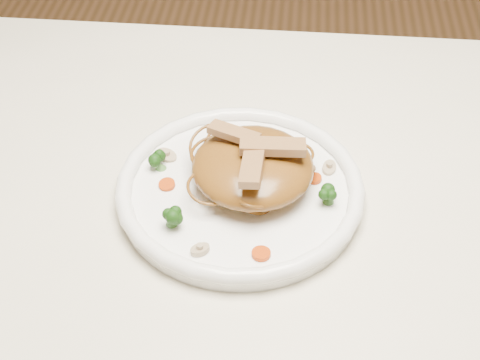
{
  "coord_description": "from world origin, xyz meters",
  "views": [
    {
      "loc": [
        -0.01,
        -0.61,
        1.36
      ],
      "look_at": [
        -0.07,
        0.01,
        0.78
      ],
      "focal_mm": 52.97,
      "sensor_mm": 36.0,
      "label": 1
    }
  ],
  "objects": [
    {
      "name": "mushroom_2",
      "position": [
        -0.16,
        0.06,
        0.77
      ],
      "size": [
        0.04,
        0.04,
        0.01
      ],
      "primitive_type": "cylinder",
      "rotation": [
        0.0,
        0.0,
        -0.39
      ],
      "color": "beige",
      "rests_on": "plate"
    },
    {
      "name": "chicken_c",
      "position": [
        -0.05,
        -0.01,
        0.83
      ],
      "size": [
        0.03,
        0.07,
        0.01
      ],
      "primitive_type": "cube",
      "rotation": [
        0.0,
        0.0,
        4.68
      ],
      "color": "#AA7950",
      "rests_on": "noodle_mound"
    },
    {
      "name": "mushroom_3",
      "position": [
        -0.0,
        0.09,
        0.77
      ],
      "size": [
        0.03,
        0.03,
        0.01
      ],
      "primitive_type": "cylinder",
      "rotation": [
        0.0,
        0.0,
        2.2
      ],
      "color": "beige",
      "rests_on": "plate"
    },
    {
      "name": "broccoli_2",
      "position": [
        -0.14,
        -0.06,
        0.78
      ],
      "size": [
        0.03,
        0.03,
        0.03
      ],
      "primitive_type": null,
      "rotation": [
        0.0,
        0.0,
        -0.26
      ],
      "color": "#17430E",
      "rests_on": "plate"
    },
    {
      "name": "carrot_1",
      "position": [
        -0.16,
        0.0,
        0.77
      ],
      "size": [
        0.02,
        0.02,
        0.0
      ],
      "primitive_type": "cylinder",
      "rotation": [
        0.0,
        0.0,
        -0.12
      ],
      "color": "#B63F06",
      "rests_on": "plate"
    },
    {
      "name": "carrot_0",
      "position": [
        -0.02,
        0.09,
        0.77
      ],
      "size": [
        0.02,
        0.02,
        0.0
      ],
      "primitive_type": "cylinder",
      "rotation": [
        0.0,
        0.0,
        -0.31
      ],
      "color": "#B63F06",
      "rests_on": "plate"
    },
    {
      "name": "broccoli_1",
      "position": [
        -0.17,
        0.03,
        0.78
      ],
      "size": [
        0.03,
        0.03,
        0.03
      ],
      "primitive_type": null,
      "rotation": [
        0.0,
        0.0,
        -0.12
      ],
      "color": "#17430E",
      "rests_on": "plate"
    },
    {
      "name": "carrot_4",
      "position": [
        -0.03,
        -0.1,
        0.77
      ],
      "size": [
        0.03,
        0.03,
        0.0
      ],
      "primitive_type": "cylinder",
      "rotation": [
        0.0,
        0.0,
        -0.27
      ],
      "color": "#B63F06",
      "rests_on": "plate"
    },
    {
      "name": "broccoli_3",
      "position": [
        0.04,
        -0.01,
        0.78
      ],
      "size": [
        0.03,
        0.03,
        0.03
      ],
      "primitive_type": null,
      "rotation": [
        0.0,
        0.0,
        -0.32
      ],
      "color": "#17430E",
      "rests_on": "plate"
    },
    {
      "name": "carrot_3",
      "position": [
        -0.09,
        0.11,
        0.77
      ],
      "size": [
        0.03,
        0.03,
        0.0
      ],
      "primitive_type": "cylinder",
      "rotation": [
        0.0,
        0.0,
        0.42
      ],
      "color": "#B63F06",
      "rests_on": "plate"
    },
    {
      "name": "plate",
      "position": [
        -0.07,
        0.01,
        0.76
      ],
      "size": [
        0.34,
        0.34,
        0.02
      ],
      "primitive_type": "cylinder",
      "rotation": [
        0.0,
        0.0,
        0.15
      ],
      "color": "white",
      "rests_on": "table"
    },
    {
      "name": "carrot_2",
      "position": [
        0.02,
        0.03,
        0.77
      ],
      "size": [
        0.02,
        0.02,
        0.0
      ],
      "primitive_type": "cylinder",
      "rotation": [
        0.0,
        0.0,
        0.35
      ],
      "color": "#B63F06",
      "rests_on": "plate"
    },
    {
      "name": "noodle_mound",
      "position": [
        -0.05,
        0.02,
        0.79
      ],
      "size": [
        0.18,
        0.18,
        0.05
      ],
      "primitive_type": "ellipsoid",
      "rotation": [
        0.0,
        0.0,
        0.29
      ],
      "color": "brown",
      "rests_on": "plate"
    },
    {
      "name": "chicken_a",
      "position": [
        -0.03,
        0.02,
        0.83
      ],
      "size": [
        0.08,
        0.03,
        0.01
      ],
      "primitive_type": "cube",
      "rotation": [
        0.0,
        0.0,
        0.06
      ],
      "color": "#AA7950",
      "rests_on": "noodle_mound"
    },
    {
      "name": "broccoli_0",
      "position": [
        0.0,
        0.06,
        0.78
      ],
      "size": [
        0.03,
        0.03,
        0.03
      ],
      "primitive_type": null,
      "rotation": [
        0.0,
        0.0,
        -0.19
      ],
      "color": "#17430E",
      "rests_on": "plate"
    },
    {
      "name": "mushroom_0",
      "position": [
        -0.1,
        -0.1,
        0.77
      ],
      "size": [
        0.03,
        0.03,
        0.01
      ],
      "primitive_type": "cylinder",
      "rotation": [
        0.0,
        0.0,
        0.62
      ],
      "color": "beige",
      "rests_on": "plate"
    },
    {
      "name": "mushroom_1",
      "position": [
        0.04,
        0.05,
        0.77
      ],
      "size": [
        0.03,
        0.03,
        0.01
      ],
      "primitive_type": "cylinder",
      "rotation": [
        0.0,
        0.0,
        1.34
      ],
      "color": "beige",
      "rests_on": "plate"
    },
    {
      "name": "table",
      "position": [
        0.0,
        0.0,
        0.65
      ],
      "size": [
        1.2,
        0.8,
        0.75
      ],
      "color": "#F2E7CD",
      "rests_on": "ground"
    },
    {
      "name": "chicken_b",
      "position": [
        -0.08,
        0.04,
        0.83
      ],
      "size": [
        0.07,
        0.04,
        0.01
      ],
      "primitive_type": "cube",
      "rotation": [
        0.0,
        0.0,
        2.73
      ],
      "color": "#AA7950",
      "rests_on": "noodle_mound"
    }
  ]
}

